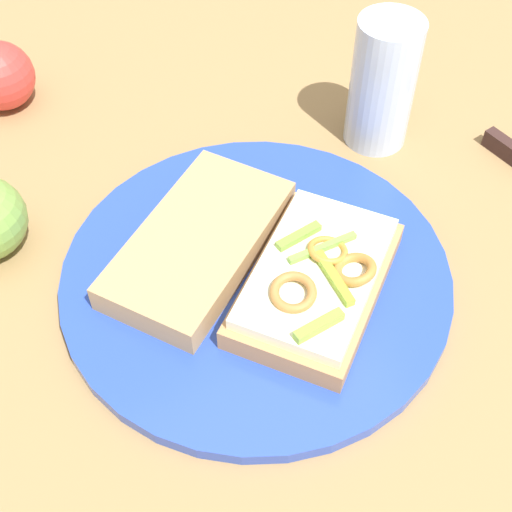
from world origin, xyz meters
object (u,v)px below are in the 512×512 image
Objects in this scene: plate at (256,277)px; bread_slice_side at (199,243)px; apple_2 at (0,76)px; drinking_glass at (383,84)px; sandwich at (316,280)px.

plate is 1.81× the size of bread_slice_side.
drinking_glass is (0.23, 0.29, 0.03)m from apple_2.
apple_2 is 0.38m from drinking_glass.
apple_2 is 0.54× the size of drinking_glass.
bread_slice_side is at bearing 14.35° from apple_2.
apple_2 is at bearing -162.48° from plate.
sandwich is (0.04, 0.03, 0.02)m from plate.
sandwich is at bearing 93.63° from bread_slice_side.
drinking_glass reaches higher than plate.
plate is 4.63× the size of apple_2.
bread_slice_side is 1.38× the size of drinking_glass.
bread_slice_side is at bearing -75.84° from drinking_glass.
bread_slice_side is at bearing -90.29° from sandwich.
sandwich reaches higher than bread_slice_side.
apple_2 is at bearing -128.23° from drinking_glass.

